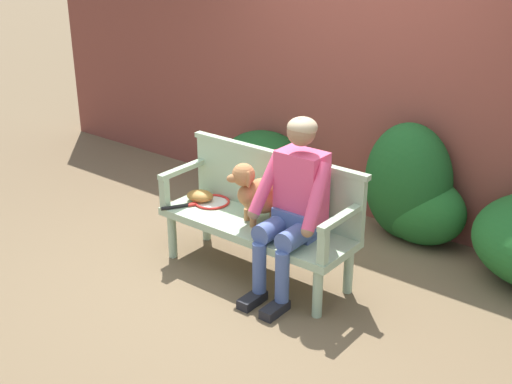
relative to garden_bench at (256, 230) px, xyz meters
name	(u,v)px	position (x,y,z in m)	size (l,w,h in m)	color
ground_plane	(256,273)	(0.00, 0.00, -0.37)	(40.00, 40.00, 0.00)	brown
brick_garden_fence	(368,97)	(0.00, 1.61, 0.70)	(8.00, 0.30, 2.14)	brown
hedge_bush_mid_left	(420,209)	(0.74, 1.27, -0.07)	(0.78, 0.48, 0.61)	#1E5B23
hedge_bush_far_right	(262,164)	(-0.91, 1.25, -0.05)	(0.87, 0.79, 0.64)	#194C1E
hedge_bush_mid_right	(408,182)	(0.60, 1.27, 0.13)	(0.75, 0.55, 1.02)	#194C1E
garden_bench	(256,230)	(0.00, 0.00, 0.00)	(1.55, 0.52, 0.43)	#9EB793
bench_backrest	(275,182)	(0.00, 0.23, 0.31)	(1.59, 0.06, 0.50)	#9EB793
bench_armrest_left_end	(176,179)	(-0.74, -0.09, 0.26)	(0.06, 0.52, 0.28)	#9EB793
bench_armrest_right_end	(334,229)	(0.74, -0.09, 0.26)	(0.06, 0.52, 0.28)	#9EB793
person_seated	(294,202)	(0.35, -0.01, 0.33)	(0.56, 0.66, 1.30)	black
dog_on_bench	(258,192)	(0.00, 0.02, 0.30)	(0.37, 0.46, 0.48)	#AD7042
tennis_racket	(209,202)	(-0.52, 0.05, 0.07)	(0.42, 0.56, 0.03)	red
baseball_glove	(200,196)	(-0.60, 0.04, 0.10)	(0.22, 0.17, 0.09)	#9E6B2D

